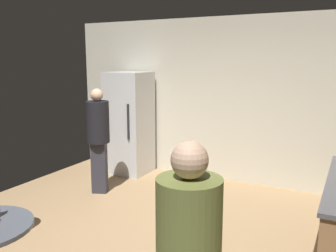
% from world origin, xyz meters
% --- Properties ---
extents(ground_plane, '(5.20, 5.20, 0.10)m').
position_xyz_m(ground_plane, '(0.00, 0.00, -0.05)').
color(ground_plane, '#9E7C56').
extents(wall_back, '(5.32, 0.06, 2.70)m').
position_xyz_m(wall_back, '(0.00, 2.63, 1.35)').
color(wall_back, beige).
rests_on(wall_back, ground_plane).
extents(refrigerator, '(0.70, 0.68, 1.80)m').
position_xyz_m(refrigerator, '(-1.40, 2.20, 0.90)').
color(refrigerator, silver).
rests_on(refrigerator, ground_plane).
extents(person_in_black_shirt, '(0.45, 0.45, 1.60)m').
position_xyz_m(person_in_black_shirt, '(-1.24, 1.12, 0.93)').
color(person_in_black_shirt, '#2D2D38').
rests_on(person_in_black_shirt, ground_plane).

